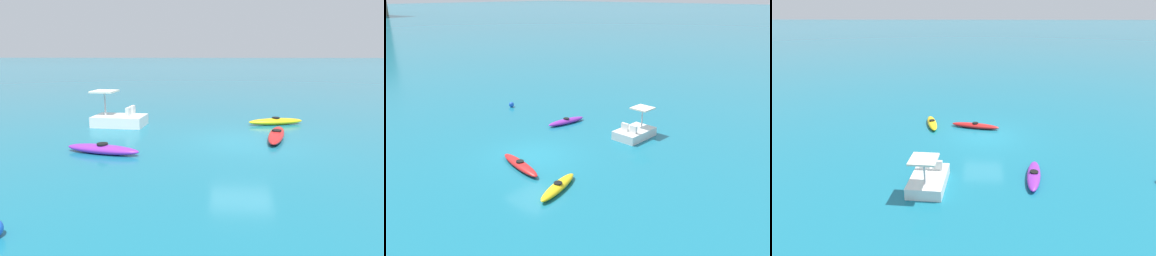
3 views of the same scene
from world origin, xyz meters
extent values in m
plane|color=#19728C|center=(0.00, 0.00, 0.00)|extent=(600.00, 600.00, 0.00)
ellipsoid|color=red|center=(-1.37, -0.55, 0.16)|extent=(1.27, 3.20, 0.32)
cylinder|color=black|center=(-1.37, -0.55, 0.35)|extent=(0.45, 0.45, 0.05)
ellipsoid|color=purple|center=(4.92, 2.17, 0.16)|extent=(2.79, 1.13, 0.32)
cylinder|color=black|center=(4.92, 2.17, 0.35)|extent=(0.45, 0.45, 0.05)
ellipsoid|color=yellow|center=(-1.75, -3.46, 0.16)|extent=(2.78, 1.24, 0.32)
cylinder|color=black|center=(-1.75, -3.46, 0.35)|extent=(0.45, 0.45, 0.05)
cube|color=white|center=(5.72, -2.53, 0.25)|extent=(2.48, 1.63, 0.50)
cube|color=white|center=(5.19, -2.20, 0.72)|extent=(0.18, 0.45, 0.44)
cube|color=white|center=(5.15, -2.80, 0.72)|extent=(0.18, 0.45, 0.44)
cylinder|color=#B2B2B7|center=(6.42, -2.57, 1.05)|extent=(0.08, 0.08, 1.10)
cube|color=silver|center=(6.42, -2.57, 1.64)|extent=(1.16, 1.16, 0.08)
camera|label=1|loc=(0.82, 13.36, 3.37)|focal=32.41mm
camera|label=2|loc=(-11.99, -13.41, 8.00)|focal=34.99mm
camera|label=3|loc=(17.00, -0.50, 7.11)|focal=28.02mm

